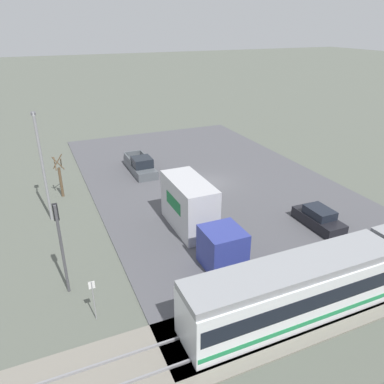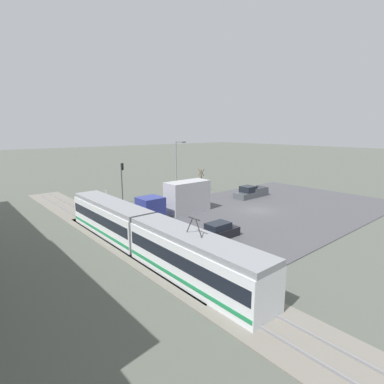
% 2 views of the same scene
% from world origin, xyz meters
% --- Properties ---
extents(ground_plane, '(320.00, 320.00, 0.00)m').
position_xyz_m(ground_plane, '(0.00, 0.00, 0.00)').
color(ground_plane, '#565B51').
extents(road_surface, '(22.25, 38.50, 0.08)m').
position_xyz_m(road_surface, '(0.00, 0.00, 0.04)').
color(road_surface, '#4C4C51').
rests_on(road_surface, ground).
extents(rail_bed, '(56.87, 4.40, 0.22)m').
position_xyz_m(rail_bed, '(0.00, 17.76, 0.05)').
color(rail_bed, gray).
rests_on(rail_bed, ground).
extents(light_rail_tram, '(24.43, 2.73, 4.30)m').
position_xyz_m(light_rail_tram, '(-2.17, 17.76, 1.62)').
color(light_rail_tram, white).
rests_on(light_rail_tram, ground).
extents(box_truck, '(2.47, 9.40, 3.78)m').
position_xyz_m(box_truck, '(5.28, 8.38, 1.82)').
color(box_truck, navy).
rests_on(box_truck, ground).
extents(pickup_truck, '(2.02, 5.90, 1.76)m').
position_xyz_m(pickup_truck, '(5.41, -5.38, 0.74)').
color(pickup_truck, '#4C5156').
rests_on(pickup_truck, ground).
extents(sedan_car_0, '(1.76, 4.28, 1.47)m').
position_xyz_m(sedan_car_0, '(-3.78, 10.87, 0.69)').
color(sedan_car_0, black).
rests_on(sedan_car_0, ground).
extents(traffic_light_pole, '(0.28, 0.47, 5.58)m').
position_xyz_m(traffic_light_pole, '(14.57, 10.99, 3.59)').
color(traffic_light_pole, '#47474C').
rests_on(traffic_light_pole, ground).
extents(street_tree, '(0.93, 0.77, 3.86)m').
position_xyz_m(street_tree, '(13.44, -2.58, 1.75)').
color(street_tree, brown).
rests_on(street_tree, ground).
extents(street_lamp_near_crossing, '(0.36, 1.95, 8.30)m').
position_xyz_m(street_lamp_near_crossing, '(14.73, 1.40, 4.78)').
color(street_lamp_near_crossing, gray).
rests_on(street_lamp_near_crossing, ground).
extents(no_parking_sign, '(0.32, 0.08, 2.42)m').
position_xyz_m(no_parking_sign, '(13.53, 13.95, 1.47)').
color(no_parking_sign, gray).
rests_on(no_parking_sign, ground).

